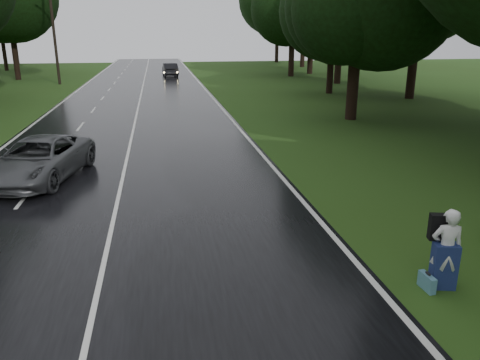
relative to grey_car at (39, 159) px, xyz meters
name	(u,v)px	position (x,y,z in m)	size (l,w,h in m)	color
ground	(89,335)	(2.91, -9.86, -0.79)	(160.00, 160.00, 0.00)	#264715
road	(134,125)	(2.91, 10.14, -0.77)	(12.00, 140.00, 0.04)	black
lane_center	(134,125)	(2.91, 10.14, -0.74)	(0.12, 140.00, 0.01)	silver
grey_car	(39,159)	(0.00, 0.00, 0.00)	(2.48, 5.38, 1.49)	#4A4C4F
far_car	(170,70)	(5.94, 41.38, 0.02)	(1.62, 4.64, 1.53)	black
hitchhiker	(445,251)	(10.08, -9.38, 0.03)	(0.73, 0.69, 1.77)	silver
suitcase	(427,282)	(9.71, -9.45, -0.62)	(0.14, 0.48, 0.34)	teal
utility_pole_far	(60,84)	(-5.59, 34.24, -0.79)	(1.80, 0.28, 10.34)	black
tree_left_f	(19,80)	(-11.13, 40.19, -0.79)	(9.99, 9.99, 15.61)	black
tree_right_d	(350,119)	(16.04, 9.91, -0.79)	(7.76, 7.76, 12.12)	black
tree_right_e	(329,93)	(19.22, 22.45, -0.79)	(7.28, 7.28, 11.38)	black
tree_right_f	(291,76)	(20.45, 39.19, -0.79)	(8.67, 8.67, 13.54)	black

